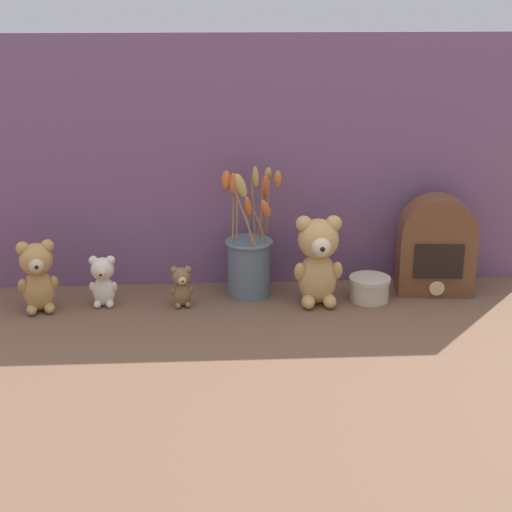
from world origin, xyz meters
name	(u,v)px	position (x,y,z in m)	size (l,w,h in m)	color
ground_plane	(256,304)	(0.00, 0.00, 0.00)	(4.00, 4.00, 0.00)	brown
backdrop_wall	(253,163)	(0.00, 0.17, 0.34)	(1.59, 0.02, 0.68)	#704C70
teddy_bear_large	(318,259)	(0.16, -0.01, 0.12)	(0.13, 0.12, 0.24)	tan
teddy_bear_medium	(37,275)	(-0.55, -0.01, 0.10)	(0.10, 0.09, 0.19)	tan
teddy_bear_small	(103,280)	(-0.39, 0.01, 0.07)	(0.07, 0.07, 0.14)	beige
teddy_bear_tiny	(181,286)	(-0.19, 0.00, 0.06)	(0.06, 0.05, 0.11)	olive
flower_vase	(249,258)	(-0.02, 0.07, 0.10)	(0.16, 0.16, 0.36)	slate
vintage_radio	(436,247)	(0.48, 0.06, 0.13)	(0.21, 0.11, 0.27)	brown
decorative_tin_tall	(369,288)	(0.30, 0.01, 0.03)	(0.11, 0.11, 0.06)	beige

